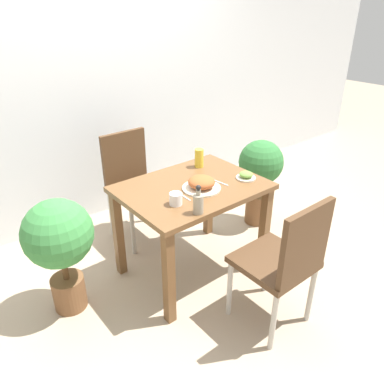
# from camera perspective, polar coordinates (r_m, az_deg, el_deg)

# --- Properties ---
(ground_plane) EXTENTS (16.00, 16.00, 0.00)m
(ground_plane) POSITION_cam_1_polar(r_m,az_deg,el_deg) (2.97, 0.00, -11.59)
(ground_plane) COLOR tan
(wall_back) EXTENTS (8.00, 0.05, 2.60)m
(wall_back) POSITION_cam_1_polar(r_m,az_deg,el_deg) (3.44, -14.05, 17.12)
(wall_back) COLOR silver
(wall_back) RESTS_ON ground_plane
(dining_table) EXTENTS (0.97, 0.73, 0.72)m
(dining_table) POSITION_cam_1_polar(r_m,az_deg,el_deg) (2.63, 0.00, -1.32)
(dining_table) COLOR brown
(dining_table) RESTS_ON ground_plane
(chair_near) EXTENTS (0.42, 0.42, 0.91)m
(chair_near) POSITION_cam_1_polar(r_m,az_deg,el_deg) (2.28, 14.03, -9.85)
(chair_near) COLOR #4C331E
(chair_near) RESTS_ON ground_plane
(chair_far) EXTENTS (0.42, 0.42, 0.91)m
(chair_far) POSITION_cam_1_polar(r_m,az_deg,el_deg) (3.17, -9.02, 1.79)
(chair_far) COLOR #4C331E
(chair_far) RESTS_ON ground_plane
(food_plate) EXTENTS (0.26, 0.26, 0.09)m
(food_plate) POSITION_cam_1_polar(r_m,az_deg,el_deg) (2.51, 1.46, 1.30)
(food_plate) COLOR beige
(food_plate) RESTS_ON dining_table
(side_plate) EXTENTS (0.14, 0.14, 0.05)m
(side_plate) POSITION_cam_1_polar(r_m,az_deg,el_deg) (2.69, 8.22, 2.48)
(side_plate) COLOR beige
(side_plate) RESTS_ON dining_table
(drink_cup) EXTENTS (0.08, 0.08, 0.08)m
(drink_cup) POSITION_cam_1_polar(r_m,az_deg,el_deg) (2.32, -2.49, -1.06)
(drink_cup) COLOR white
(drink_cup) RESTS_ON dining_table
(juice_glass) EXTENTS (0.07, 0.07, 0.14)m
(juice_glass) POSITION_cam_1_polar(r_m,az_deg,el_deg) (2.85, 1.09, 5.20)
(juice_glass) COLOR gold
(juice_glass) RESTS_ON dining_table
(sauce_bottle) EXTENTS (0.06, 0.06, 0.19)m
(sauce_bottle) POSITION_cam_1_polar(r_m,az_deg,el_deg) (2.21, 0.96, -1.62)
(sauce_bottle) COLOR gray
(sauce_bottle) RESTS_ON dining_table
(fork_utensil) EXTENTS (0.02, 0.17, 0.00)m
(fork_utensil) POSITION_cam_1_polar(r_m,az_deg,el_deg) (2.44, -1.44, -0.54)
(fork_utensil) COLOR silver
(fork_utensil) RESTS_ON dining_table
(spoon_utensil) EXTENTS (0.03, 0.16, 0.00)m
(spoon_utensil) POSITION_cam_1_polar(r_m,az_deg,el_deg) (2.63, 4.13, 1.52)
(spoon_utensil) COLOR silver
(spoon_utensil) RESTS_ON dining_table
(potted_plant_left) EXTENTS (0.44, 0.44, 0.80)m
(potted_plant_left) POSITION_cam_1_polar(r_m,az_deg,el_deg) (2.47, -19.57, -7.04)
(potted_plant_left) COLOR brown
(potted_plant_left) RESTS_ON ground_plane
(potted_plant_right) EXTENTS (0.39, 0.39, 0.80)m
(potted_plant_right) POSITION_cam_1_polar(r_m,az_deg,el_deg) (3.35, 10.36, 3.19)
(potted_plant_right) COLOR brown
(potted_plant_right) RESTS_ON ground_plane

